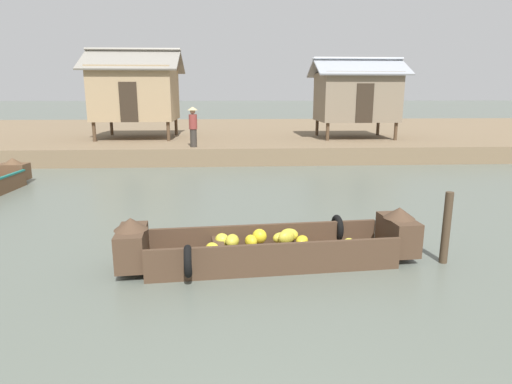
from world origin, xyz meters
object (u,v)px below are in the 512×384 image
at_px(banana_boat, 270,246).
at_px(mooring_post, 446,228).
at_px(stilt_house_left, 136,92).
at_px(stilt_house_mid_left, 356,96).
at_px(vendor_person, 193,125).

height_order(banana_boat, mooring_post, mooring_post).
bearing_deg(stilt_house_left, stilt_house_mid_left, -2.77).
relative_size(stilt_house_left, mooring_post, 3.49).
bearing_deg(mooring_post, stilt_house_left, 119.10).
relative_size(vendor_person, mooring_post, 1.29).
bearing_deg(vendor_person, stilt_house_mid_left, 23.39).
height_order(vendor_person, mooring_post, vendor_person).
xyz_separation_m(stilt_house_left, mooring_post, (8.37, -15.03, -2.33)).
bearing_deg(stilt_house_left, banana_boat, -70.45).
bearing_deg(stilt_house_mid_left, stilt_house_left, 177.23).
relative_size(banana_boat, mooring_post, 4.13).
bearing_deg(stilt_house_left, mooring_post, -60.90).
distance_m(stilt_house_left, mooring_post, 17.36).
relative_size(stilt_house_mid_left, vendor_person, 2.65).
height_order(banana_boat, stilt_house_mid_left, stilt_house_mid_left).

